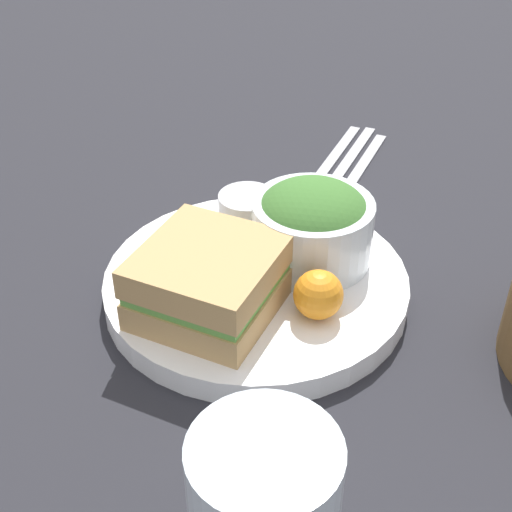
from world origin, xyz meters
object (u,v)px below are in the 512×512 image
at_px(plate, 256,285).
at_px(sandwich, 209,281).
at_px(fork, 331,160).
at_px(dressing_cup, 247,211).
at_px(salad_bowl, 312,223).
at_px(drink_glass, 264,512).
at_px(spoon, 361,166).
at_px(knife, 346,163).

relative_size(plate, sandwich, 1.91).
bearing_deg(fork, dressing_cup, 174.13).
height_order(salad_bowl, dressing_cup, salad_bowl).
bearing_deg(salad_bowl, drink_glass, 37.51).
height_order(drink_glass, fork, drink_glass).
xyz_separation_m(dressing_cup, spoon, (-0.20, -0.02, -0.04)).
relative_size(sandwich, drink_glass, 1.30).
distance_m(dressing_cup, fork, 0.19).
bearing_deg(dressing_cup, knife, -168.31).
distance_m(plate, salad_bowl, 0.07).
distance_m(drink_glass, fork, 0.50).
distance_m(plate, spoon, 0.26).
xyz_separation_m(dressing_cup, drink_glass, (0.22, 0.25, 0.01)).
xyz_separation_m(sandwich, spoon, (-0.30, -0.09, -0.05)).
xyz_separation_m(knife, spoon, (-0.01, 0.02, 0.00)).
bearing_deg(sandwich, salad_bowl, 175.77).
distance_m(sandwich, spoon, 0.32).
height_order(sandwich, fork, sandwich).
xyz_separation_m(salad_bowl, drink_glass, (0.22, 0.17, -0.00)).
xyz_separation_m(sandwich, knife, (-0.29, -0.11, -0.05)).
bearing_deg(spoon, sandwich, 173.76).
xyz_separation_m(sandwich, drink_glass, (0.11, 0.18, 0.00)).
relative_size(dressing_cup, spoon, 0.31).
bearing_deg(salad_bowl, spoon, -152.80).
height_order(plate, sandwich, sandwich).
height_order(sandwich, spoon, sandwich).
bearing_deg(knife, salad_bowl, -170.89).
relative_size(drink_glass, spoon, 0.61).
distance_m(plate, dressing_cup, 0.08).
relative_size(salad_bowl, knife, 0.52).
relative_size(drink_glass, fork, 0.55).
distance_m(salad_bowl, drink_glass, 0.28).
distance_m(plate, fork, 0.26).
bearing_deg(fork, drink_glass, -165.74).
relative_size(salad_bowl, dressing_cup, 1.95).
bearing_deg(dressing_cup, salad_bowl, 95.13).
bearing_deg(spoon, knife, 90.00).
distance_m(plate, drink_glass, 0.26).
xyz_separation_m(drink_glass, spoon, (-0.41, -0.27, -0.05)).
height_order(knife, spoon, same).
relative_size(sandwich, knife, 0.68).
distance_m(fork, spoon, 0.04).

